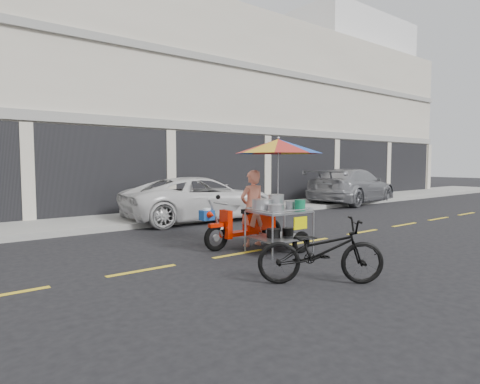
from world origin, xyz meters
TOP-DOWN VIEW (x-y plane):
  - ground at (0.00, 0.00)m, footprint 90.00×90.00m
  - sidewalk at (0.00, 5.50)m, footprint 45.00×3.00m
  - shophouse_block at (2.82, 10.59)m, footprint 36.00×8.11m
  - centerline at (0.00, 0.00)m, footprint 42.00×0.10m
  - white_pickup at (-0.09, 4.35)m, footprint 4.98×2.61m
  - silver_pickup at (7.89, 4.70)m, footprint 5.56×3.11m
  - near_bicycle at (-2.23, -2.25)m, footprint 1.85×1.63m
  - food_vendor_rig at (-1.26, -0.02)m, footprint 2.27×1.89m

SIDE VIEW (x-z plane):
  - ground at x=0.00m, z-range 0.00..0.00m
  - centerline at x=0.00m, z-range 0.00..0.01m
  - sidewalk at x=0.00m, z-range 0.00..0.15m
  - near_bicycle at x=-2.23m, z-range 0.00..0.97m
  - white_pickup at x=-0.09m, z-range 0.00..1.34m
  - silver_pickup at x=7.89m, z-range 0.00..1.52m
  - food_vendor_rig at x=-1.26m, z-range 0.29..2.58m
  - shophouse_block at x=2.82m, z-range -0.96..9.44m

